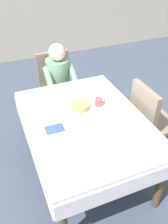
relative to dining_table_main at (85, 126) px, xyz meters
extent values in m
plane|color=#3D4756|center=(0.00, 0.00, -0.65)|extent=(14.00, 14.00, 0.00)
cube|color=white|center=(0.00, 0.00, 0.07)|extent=(1.10, 1.50, 0.04)
cube|color=white|center=(0.00, -0.76, -0.04)|extent=(1.10, 0.01, 0.18)
cube|color=white|center=(0.00, 0.76, -0.04)|extent=(1.10, 0.01, 0.18)
cube|color=white|center=(-0.56, 0.00, -0.04)|extent=(0.01, 1.50, 0.18)
cube|color=white|center=(0.56, 0.00, -0.04)|extent=(0.01, 1.50, 0.18)
cylinder|color=brown|center=(-0.47, -0.67, -0.30)|extent=(0.07, 0.07, 0.70)
cylinder|color=brown|center=(0.47, -0.67, -0.30)|extent=(0.07, 0.07, 0.70)
cylinder|color=brown|center=(-0.47, 0.67, -0.30)|extent=(0.07, 0.07, 0.70)
cylinder|color=brown|center=(0.47, 0.67, -0.30)|extent=(0.07, 0.07, 0.70)
cube|color=#7A6B5B|center=(0.05, 1.07, -0.23)|extent=(0.44, 0.44, 0.05)
cube|color=#7A6B5B|center=(0.05, 1.27, 0.04)|extent=(0.44, 0.06, 0.48)
cylinder|color=#2D2319|center=(0.23, 0.89, -0.45)|extent=(0.04, 0.04, 0.40)
cylinder|color=#2D2319|center=(-0.13, 0.89, -0.45)|extent=(0.04, 0.04, 0.40)
cylinder|color=#2D2319|center=(0.23, 1.25, -0.45)|extent=(0.04, 0.04, 0.40)
cylinder|color=#2D2319|center=(-0.13, 1.25, -0.45)|extent=(0.04, 0.04, 0.40)
cylinder|color=gray|center=(0.05, 1.05, 0.03)|extent=(0.30, 0.30, 0.46)
sphere|color=beige|center=(0.05, 1.03, 0.36)|extent=(0.21, 0.21, 0.21)
cylinder|color=gray|center=(0.21, 0.91, 0.10)|extent=(0.08, 0.29, 0.23)
cylinder|color=gray|center=(-0.11, 0.91, 0.10)|extent=(0.08, 0.29, 0.23)
cylinder|color=#383D51|center=(0.13, 0.87, -0.43)|extent=(0.10, 0.10, 0.45)
cylinder|color=#383D51|center=(-0.03, 0.87, -0.43)|extent=(0.10, 0.10, 0.45)
cube|color=#7A6B5B|center=(0.87, 0.00, -0.23)|extent=(0.44, 0.44, 0.05)
cube|color=#7A6B5B|center=(0.67, 0.00, 0.04)|extent=(0.06, 0.44, 0.48)
cylinder|color=#2D2319|center=(1.05, 0.18, -0.45)|extent=(0.04, 0.04, 0.40)
cylinder|color=#2D2319|center=(0.69, 0.18, -0.45)|extent=(0.04, 0.04, 0.40)
cylinder|color=#2D2319|center=(0.69, -0.18, -0.45)|extent=(0.04, 0.04, 0.40)
cylinder|color=white|center=(0.01, 0.16, 0.10)|extent=(0.28, 0.28, 0.02)
cylinder|color=tan|center=(0.01, 0.16, 0.11)|extent=(0.18, 0.18, 0.02)
cylinder|color=tan|center=(0.01, 0.16, 0.13)|extent=(0.17, 0.17, 0.02)
cylinder|color=tan|center=(0.01, 0.17, 0.15)|extent=(0.19, 0.19, 0.02)
cube|color=#F4E072|center=(0.01, 0.16, 0.16)|extent=(0.03, 0.03, 0.01)
cylinder|color=#B24C42|center=(0.22, 0.16, 0.13)|extent=(0.08, 0.08, 0.08)
torus|color=#B24C42|center=(0.27, 0.16, 0.14)|extent=(0.05, 0.01, 0.05)
cone|color=silver|center=(-0.25, 0.27, 0.13)|extent=(0.08, 0.08, 0.07)
cube|color=silver|center=(-0.18, 0.14, 0.09)|extent=(0.02, 0.18, 0.00)
cube|color=silver|center=(0.20, 0.14, 0.09)|extent=(0.02, 0.20, 0.00)
cube|color=silver|center=(0.04, -0.16, 0.09)|extent=(0.15, 0.02, 0.00)
cube|color=#334C7F|center=(-0.32, -0.03, 0.09)|extent=(0.18, 0.13, 0.01)
camera|label=1|loc=(-0.71, -1.69, 1.52)|focal=38.74mm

